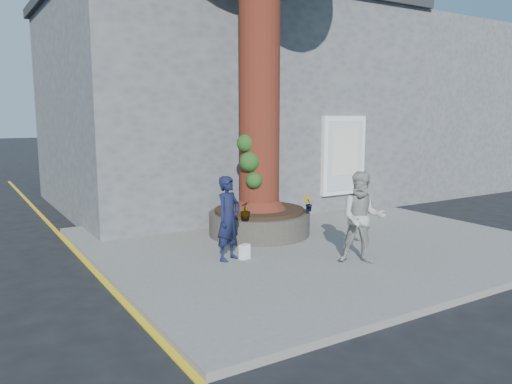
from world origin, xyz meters
TOP-DOWN VIEW (x-y plane):
  - ground at (0.00, 0.00)m, footprint 120.00×120.00m
  - pavement at (1.50, 1.00)m, footprint 9.00×8.00m
  - yellow_line at (-3.05, 1.00)m, footprint 0.10×30.00m
  - stone_shop at (2.50, 7.20)m, footprint 10.30×8.30m
  - neighbour_shop at (10.50, 7.20)m, footprint 6.00×8.00m
  - planter at (0.80, 2.00)m, footprint 2.30×2.30m
  - man at (-0.78, 0.57)m, footprint 0.69×0.59m
  - woman at (1.22, -0.88)m, footprint 1.05×1.01m
  - shopping_bag at (-0.49, 0.46)m, footprint 0.23×0.17m
  - plant_a at (0.98, 2.85)m, footprint 0.21×0.16m
  - plant_b at (1.54, 1.15)m, footprint 0.26×0.26m
  - plant_c at (-0.05, 1.19)m, footprint 0.27×0.27m
  - plant_d at (1.65, 2.85)m, footprint 0.40×0.40m

SIDE VIEW (x-z plane):
  - ground at x=0.00m, z-range 0.00..0.00m
  - yellow_line at x=-3.05m, z-range 0.00..0.01m
  - pavement at x=1.50m, z-range 0.00..0.12m
  - shopping_bag at x=-0.49m, z-range 0.12..0.40m
  - planter at x=0.80m, z-range 0.11..0.71m
  - plant_d at x=1.65m, z-range 0.72..1.06m
  - plant_b at x=1.54m, z-range 0.72..1.06m
  - plant_a at x=0.98m, z-range 0.72..1.08m
  - plant_c at x=-0.05m, z-range 0.72..1.08m
  - man at x=-0.78m, z-range 0.12..1.72m
  - woman at x=1.22m, z-range 0.12..1.82m
  - neighbour_shop at x=10.50m, z-range 0.00..6.00m
  - stone_shop at x=2.50m, z-range 0.01..6.31m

